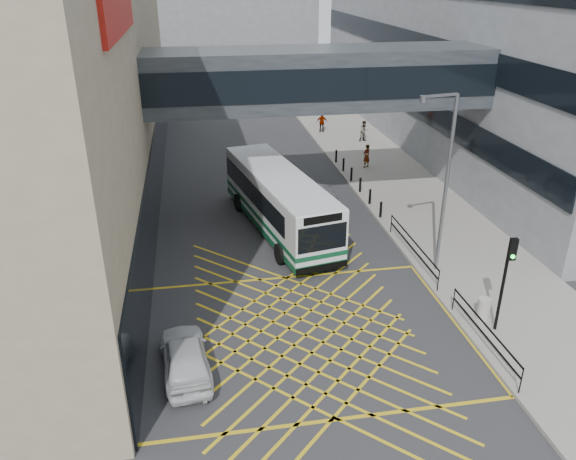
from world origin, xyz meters
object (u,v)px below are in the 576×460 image
car_white (185,356)px  pedestrian_a (366,156)px  car_dark (268,211)px  street_lamp (444,175)px  pedestrian_c (322,122)px  bus (278,199)px  litter_bin (484,308)px  traffic_light (507,272)px  pedestrian_b (364,131)px  car_silver (320,195)px

car_white → pedestrian_a: (12.52, 19.94, 0.29)m
car_dark → street_lamp: size_ratio=0.61×
pedestrian_c → car_white: bearing=77.3°
car_white → pedestrian_c: size_ratio=2.63×
bus → litter_bin: (6.59, -10.07, -1.09)m
car_dark → traffic_light: bearing=111.2°
car_dark → pedestrian_b: (9.77, 14.43, 0.20)m
car_white → litter_bin: size_ratio=4.92×
bus → pedestrian_c: size_ratio=7.08×
litter_bin → pedestrian_b: (2.71, 25.12, 0.38)m
car_silver → litter_bin: 13.33m
car_silver → pedestrian_c: size_ratio=2.75×
traffic_light → street_lamp: (-0.47, 4.96, 2.01)m
car_silver → traffic_light: (3.81, -13.70, 2.03)m
street_lamp → traffic_light: bearing=-95.5°
bus → pedestrian_b: (9.31, 15.05, -0.71)m
bus → pedestrian_b: size_ratio=7.04×
pedestrian_a → pedestrian_c: pedestrian_c is taller
litter_bin → pedestrian_b: size_ratio=0.53×
car_dark → traffic_light: 13.76m
street_lamp → pedestrian_c: 24.73m
pedestrian_a → pedestrian_b: 6.56m
car_dark → pedestrian_b: 17.43m
bus → litter_bin: 12.09m
pedestrian_b → street_lamp: bearing=-114.0°
litter_bin → street_lamp: bearing=95.1°
pedestrian_b → car_silver: bearing=-133.2°
car_silver → pedestrian_a: pedestrian_a is taller
car_white → pedestrian_a: size_ratio=2.64×
car_dark → pedestrian_c: (7.09, 17.82, 0.20)m
car_silver → street_lamp: street_lamp is taller
pedestrian_a → car_dark: bearing=15.7°
bus → car_white: bus is taller
traffic_light → litter_bin: size_ratio=4.56×
car_silver → pedestrian_c: bearing=-104.6°
street_lamp → pedestrian_b: street_lamp is taller
car_white → litter_bin: 11.61m
pedestrian_c → litter_bin: bearing=98.6°
street_lamp → litter_bin: street_lamp is taller
bus → traffic_light: size_ratio=2.91×
traffic_light → pedestrian_a: 19.78m
car_dark → pedestrian_c: bearing=-122.2°
car_silver → pedestrian_b: 13.89m
car_white → street_lamp: (11.19, 5.21, 4.06)m
street_lamp → pedestrian_a: bearing=73.9°
traffic_light → pedestrian_b: bearing=89.1°
car_dark → street_lamp: street_lamp is taller
bus → traffic_light: bearing=-69.9°
car_dark → pedestrian_b: bearing=-134.6°
litter_bin → pedestrian_b: 25.27m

